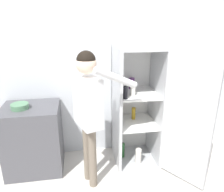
# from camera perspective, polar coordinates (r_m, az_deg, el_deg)

# --- Properties ---
(ground_plane) EXTENTS (12.00, 12.00, 0.00)m
(ground_plane) POSITION_cam_1_polar(r_m,az_deg,el_deg) (2.94, 5.31, -23.04)
(ground_plane) COLOR beige
(wall_back) EXTENTS (7.00, 0.06, 2.55)m
(wall_back) POSITION_cam_1_polar(r_m,az_deg,el_deg) (3.20, 1.64, 6.68)
(wall_back) COLOR silver
(wall_back) RESTS_ON ground_plane
(refrigerator) EXTENTS (0.97, 1.12, 1.67)m
(refrigerator) POSITION_cam_1_polar(r_m,az_deg,el_deg) (3.01, 8.67, -3.41)
(refrigerator) COLOR #B7BABC
(refrigerator) RESTS_ON ground_plane
(person) EXTENTS (0.73, 0.48, 1.68)m
(person) POSITION_cam_1_polar(r_m,az_deg,el_deg) (2.49, -6.17, -1.76)
(person) COLOR #726656
(person) RESTS_ON ground_plane
(counter) EXTENTS (0.73, 0.59, 0.92)m
(counter) POSITION_cam_1_polar(r_m,az_deg,el_deg) (3.18, -19.76, -10.44)
(counter) COLOR #4C4C51
(counter) RESTS_ON ground_plane
(bowl) EXTENTS (0.22, 0.22, 0.07)m
(bowl) POSITION_cam_1_polar(r_m,az_deg,el_deg) (2.97, -22.96, -2.49)
(bowl) COLOR #517F5B
(bowl) RESTS_ON counter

